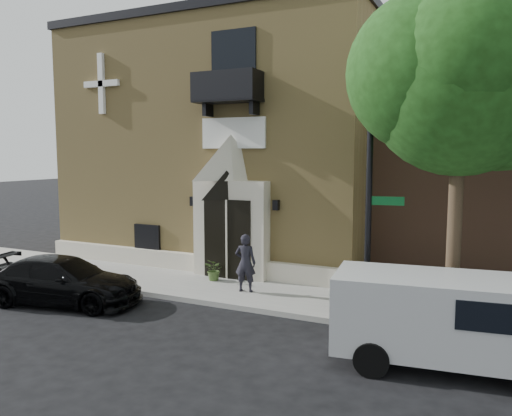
{
  "coord_description": "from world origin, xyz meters",
  "views": [
    {
      "loc": [
        6.72,
        -11.63,
        4.24
      ],
      "look_at": [
        0.26,
        2.0,
        2.58
      ],
      "focal_mm": 35.0,
      "sensor_mm": 36.0,
      "label": 1
    }
  ],
  "objects_px": {
    "black_sedan": "(63,281)",
    "street_sign": "(370,203)",
    "cargo_van": "(461,319)",
    "pedestrian_near": "(245,263)",
    "fire_hydrant": "(362,305)"
  },
  "relations": [
    {
      "from": "cargo_van",
      "to": "black_sedan",
      "type": "bearing_deg",
      "value": 173.54
    },
    {
      "from": "cargo_van",
      "to": "pedestrian_near",
      "type": "bearing_deg",
      "value": 148.65
    },
    {
      "from": "street_sign",
      "to": "fire_hydrant",
      "type": "distance_m",
      "value": 2.5
    },
    {
      "from": "black_sedan",
      "to": "pedestrian_near",
      "type": "xyz_separation_m",
      "value": [
        4.35,
        2.84,
        0.36
      ]
    },
    {
      "from": "pedestrian_near",
      "to": "street_sign",
      "type": "bearing_deg",
      "value": 156.37
    },
    {
      "from": "fire_hydrant",
      "to": "pedestrian_near",
      "type": "distance_m",
      "value": 3.91
    },
    {
      "from": "black_sedan",
      "to": "street_sign",
      "type": "height_order",
      "value": "street_sign"
    },
    {
      "from": "fire_hydrant",
      "to": "pedestrian_near",
      "type": "bearing_deg",
      "value": 164.34
    },
    {
      "from": "cargo_van",
      "to": "fire_hydrant",
      "type": "bearing_deg",
      "value": 136.8
    },
    {
      "from": "street_sign",
      "to": "pedestrian_near",
      "type": "xyz_separation_m",
      "value": [
        -3.82,
        0.88,
        -2.01
      ]
    },
    {
      "from": "black_sedan",
      "to": "street_sign",
      "type": "distance_m",
      "value": 8.73
    },
    {
      "from": "cargo_van",
      "to": "pedestrian_near",
      "type": "height_order",
      "value": "pedestrian_near"
    },
    {
      "from": "cargo_van",
      "to": "street_sign",
      "type": "relative_size",
      "value": 0.82
    },
    {
      "from": "black_sedan",
      "to": "pedestrian_near",
      "type": "distance_m",
      "value": 5.21
    },
    {
      "from": "fire_hydrant",
      "to": "pedestrian_near",
      "type": "relative_size",
      "value": 0.45
    }
  ]
}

